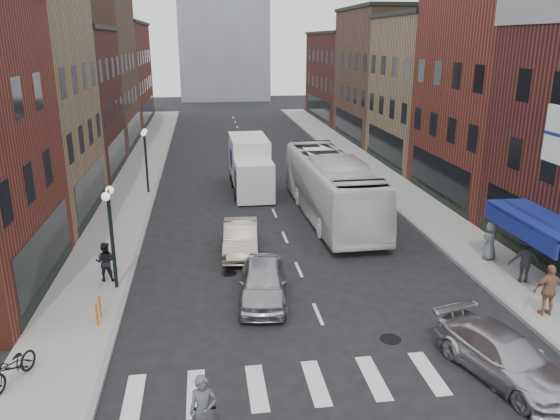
# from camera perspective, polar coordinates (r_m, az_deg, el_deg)

# --- Properties ---
(ground) EXTENTS (160.00, 160.00, 0.00)m
(ground) POSITION_cam_1_polar(r_m,az_deg,el_deg) (19.05, 4.62, -12.20)
(ground) COLOR black
(ground) RESTS_ON ground
(sidewalk_left) EXTENTS (3.00, 74.00, 0.15)m
(sidewalk_left) POSITION_cam_1_polar(r_m,az_deg,el_deg) (39.54, -14.66, 3.20)
(sidewalk_left) COLOR gray
(sidewalk_left) RESTS_ON ground
(sidewalk_right) EXTENTS (3.00, 74.00, 0.15)m
(sidewalk_right) POSITION_cam_1_polar(r_m,az_deg,el_deg) (41.14, 9.60, 4.06)
(sidewalk_right) COLOR gray
(sidewalk_right) RESTS_ON ground
(curb_left) EXTENTS (0.20, 74.00, 0.16)m
(curb_left) POSITION_cam_1_polar(r_m,az_deg,el_deg) (39.41, -12.48, 3.19)
(curb_left) COLOR gray
(curb_left) RESTS_ON ground
(curb_right) EXTENTS (0.20, 74.00, 0.16)m
(curb_right) POSITION_cam_1_polar(r_m,az_deg,el_deg) (40.73, 7.58, 3.91)
(curb_right) COLOR gray
(curb_right) RESTS_ON ground
(crosswalk_stripes) EXTENTS (12.00, 2.20, 0.01)m
(crosswalk_stripes) POSITION_cam_1_polar(r_m,az_deg,el_deg) (16.59, 6.96, -17.23)
(crosswalk_stripes) COLOR silver
(crosswalk_stripes) RESTS_ON ground
(bldg_left_mid_b) EXTENTS (10.30, 10.20, 10.30)m
(bldg_left_mid_b) POSITION_cam_1_polar(r_m,az_deg,el_deg) (41.89, -23.89, 10.13)
(bldg_left_mid_b) COLOR #451C18
(bldg_left_mid_b) RESTS_ON ground
(bldg_left_far_a) EXTENTS (10.30, 12.20, 13.30)m
(bldg_left_far_a) POSITION_cam_1_polar(r_m,az_deg,el_deg) (52.42, -20.95, 13.30)
(bldg_left_far_a) COLOR brown
(bldg_left_far_a) RESTS_ON ground
(bldg_left_far_b) EXTENTS (10.30, 16.20, 11.30)m
(bldg_left_far_b) POSITION_cam_1_polar(r_m,az_deg,el_deg) (66.20, -18.27, 13.32)
(bldg_left_far_b) COLOR maroon
(bldg_left_far_b) RESTS_ON ground
(bldg_right_mid_a) EXTENTS (10.30, 10.20, 14.30)m
(bldg_right_mid_a) POSITION_cam_1_polar(r_m,az_deg,el_deg) (35.58, 24.45, 12.28)
(bldg_right_mid_a) COLOR maroon
(bldg_right_mid_a) RESTS_ON ground
(bldg_right_mid_b) EXTENTS (10.30, 10.20, 11.30)m
(bldg_right_mid_b) POSITION_cam_1_polar(r_m,az_deg,el_deg) (44.47, 17.37, 11.81)
(bldg_right_mid_b) COLOR olive
(bldg_right_mid_b) RESTS_ON ground
(bldg_right_far_a) EXTENTS (10.30, 12.20, 12.30)m
(bldg_right_far_a) POSITION_cam_1_polar(r_m,az_deg,el_deg) (54.58, 12.47, 13.60)
(bldg_right_far_a) COLOR brown
(bldg_right_far_a) RESTS_ON ground
(bldg_right_far_b) EXTENTS (10.30, 16.20, 10.30)m
(bldg_right_far_b) POSITION_cam_1_polar(r_m,az_deg,el_deg) (67.92, 8.28, 13.65)
(bldg_right_far_b) COLOR #451C18
(bldg_right_far_b) RESTS_ON ground
(awning_blue) EXTENTS (1.80, 5.00, 0.78)m
(awning_blue) POSITION_cam_1_polar(r_m,az_deg,el_deg) (23.56, 25.10, -0.99)
(awning_blue) COLOR navy
(awning_blue) RESTS_ON ground
(streetlamp_near) EXTENTS (0.32, 1.22, 4.11)m
(streetlamp_near) POSITION_cam_1_polar(r_m,az_deg,el_deg) (21.46, -17.31, -0.99)
(streetlamp_near) COLOR black
(streetlamp_near) RESTS_ON ground
(streetlamp_far) EXTENTS (0.32, 1.22, 4.11)m
(streetlamp_far) POSITION_cam_1_polar(r_m,az_deg,el_deg) (34.93, -13.90, 6.20)
(streetlamp_far) COLOR black
(streetlamp_far) RESTS_ON ground
(bike_rack) EXTENTS (0.08, 0.68, 0.80)m
(bike_rack) POSITION_cam_1_polar(r_m,az_deg,el_deg) (19.92, -18.44, -9.93)
(bike_rack) COLOR #D8590C
(bike_rack) RESTS_ON sidewalk_left
(box_truck) EXTENTS (2.41, 7.64, 3.32)m
(box_truck) POSITION_cam_1_polar(r_m,az_deg,el_deg) (35.23, -3.12, 4.66)
(box_truck) COLOR silver
(box_truck) RESTS_ON ground
(transit_bus) EXTENTS (3.17, 12.44, 3.45)m
(transit_bus) POSITION_cam_1_polar(r_m,az_deg,el_deg) (29.87, 5.36, 2.44)
(transit_bus) COLOR white
(transit_bus) RESTS_ON ground
(sedan_left_near) EXTENTS (2.28, 4.53, 1.48)m
(sedan_left_near) POSITION_cam_1_polar(r_m,az_deg,el_deg) (20.53, -1.78, -7.53)
(sedan_left_near) COLOR #AAAAAF
(sedan_left_near) RESTS_ON ground
(sedan_left_far) EXTENTS (1.86, 4.46, 1.43)m
(sedan_left_far) POSITION_cam_1_polar(r_m,az_deg,el_deg) (25.04, -4.14, -2.92)
(sedan_left_far) COLOR beige
(sedan_left_far) RESTS_ON ground
(curb_car) EXTENTS (3.07, 4.94, 1.33)m
(curb_car) POSITION_cam_1_polar(r_m,az_deg,el_deg) (17.51, 22.42, -13.95)
(curb_car) COLOR #B4B4B9
(curb_car) RESTS_ON ground
(parked_bicycle) EXTENTS (1.29, 1.97, 0.98)m
(parked_bicycle) POSITION_cam_1_polar(r_m,az_deg,el_deg) (17.53, -26.13, -14.54)
(parked_bicycle) COLOR black
(parked_bicycle) RESTS_ON sidewalk_left
(ped_left_solo) EXTENTS (0.83, 0.55, 1.61)m
(ped_left_solo) POSITION_cam_1_polar(r_m,az_deg,el_deg) (22.86, -17.80, -5.14)
(ped_left_solo) COLOR black
(ped_left_solo) RESTS_ON sidewalk_left
(ped_right_a) EXTENTS (1.38, 1.04, 1.92)m
(ped_right_a) POSITION_cam_1_polar(r_m,az_deg,el_deg) (23.70, 24.27, -4.68)
(ped_right_a) COLOR black
(ped_right_a) RESTS_ON sidewalk_right
(ped_right_b) EXTENTS (1.13, 0.62, 1.88)m
(ped_right_b) POSITION_cam_1_polar(r_m,az_deg,el_deg) (21.26, 26.31, -7.52)
(ped_right_b) COLOR #906549
(ped_right_b) RESTS_ON sidewalk_right
(ped_right_c) EXTENTS (0.99, 0.88, 1.70)m
(ped_right_c) POSITION_cam_1_polar(r_m,az_deg,el_deg) (25.53, 21.11, -3.01)
(ped_right_c) COLOR slate
(ped_right_c) RESTS_ON sidewalk_right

